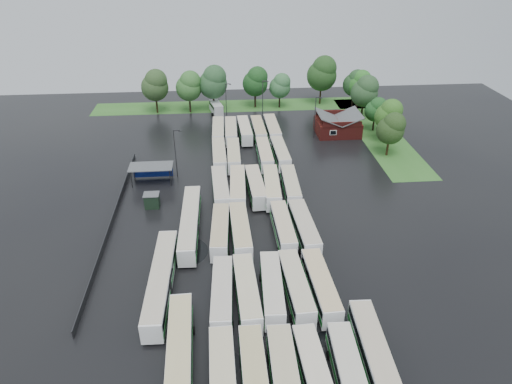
{
  "coord_description": "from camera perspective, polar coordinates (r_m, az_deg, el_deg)",
  "views": [
    {
      "loc": [
        -3.7,
        -56.94,
        42.16
      ],
      "look_at": [
        2.0,
        12.0,
        2.5
      ],
      "focal_mm": 32.0,
      "sensor_mm": 36.0,
      "label": 1
    }
  ],
  "objects": [
    {
      "name": "grass_strip_north",
      "position": [
        128.96,
        -1.97,
        10.73
      ],
      "size": [
        80.0,
        10.0,
        0.01
      ],
      "primitive_type": "cube",
      "color": "#336D26",
      "rests_on": "ground"
    },
    {
      "name": "brick_building",
      "position": [
        111.05,
        10.16,
        8.08
      ],
      "size": [
        10.07,
        8.6,
        5.39
      ],
      "color": "maroon",
      "rests_on": "ground"
    },
    {
      "name": "bus_r3c0",
      "position": [
        82.28,
        -4.47,
        0.45
      ],
      "size": [
        3.2,
        12.66,
        3.5
      ],
      "rotation": [
        0.0,
        0.0,
        0.04
      ],
      "color": "white",
      "rests_on": "ground"
    },
    {
      "name": "tree_north_1",
      "position": [
        123.05,
        -8.34,
        13.01
      ],
      "size": [
        6.76,
        6.76,
        11.19
      ],
      "color": "#2F2017",
      "rests_on": "ground"
    },
    {
      "name": "bus_r5c2",
      "position": [
        107.07,
        -1.43,
        7.71
      ],
      "size": [
        3.05,
        12.32,
        3.4
      ],
      "rotation": [
        0.0,
        0.0,
        0.04
      ],
      "color": "white",
      "rests_on": "ground"
    },
    {
      "name": "bus_r2c0",
      "position": [
        70.91,
        -4.49,
        -4.92
      ],
      "size": [
        3.18,
        12.25,
        3.38
      ],
      "rotation": [
        0.0,
        0.0,
        -0.05
      ],
      "color": "white",
      "rests_on": "ground"
    },
    {
      "name": "artic_bus_west_a",
      "position": [
        52.71,
        -9.56,
        -20.49
      ],
      "size": [
        3.27,
        18.9,
        3.49
      ],
      "rotation": [
        0.0,
        0.0,
        0.03
      ],
      "color": "white",
      "rests_on": "ground"
    },
    {
      "name": "lamp_post_back_e",
      "position": [
        117.15,
        0.9,
        11.76
      ],
      "size": [
        1.55,
        0.3,
        10.04
      ],
      "color": "#2D2D30",
      "rests_on": "ground"
    },
    {
      "name": "bus_r0c0",
      "position": [
        50.84,
        -4.16,
        -22.6
      ],
      "size": [
        2.87,
        12.63,
        3.5
      ],
      "rotation": [
        0.0,
        0.0,
        0.02
      ],
      "color": "white",
      "rests_on": "ground"
    },
    {
      "name": "puddle_1",
      "position": [
        57.59,
        8.92,
        -17.71
      ],
      "size": [
        2.72,
        2.72,
        0.01
      ],
      "primitive_type": "cylinder",
      "color": "black",
      "rests_on": "ground"
    },
    {
      "name": "bus_r0c3",
      "position": [
        51.5,
        7.4,
        -22.0
      ],
      "size": [
        3.12,
        12.31,
        3.4
      ],
      "rotation": [
        0.0,
        0.0,
        0.04
      ],
      "color": "white",
      "rests_on": "ground"
    },
    {
      "name": "bus_r2c1",
      "position": [
        70.64,
        -1.97,
        -4.9
      ],
      "size": [
        3.05,
        12.74,
        3.53
      ],
      "rotation": [
        0.0,
        0.0,
        0.03
      ],
      "color": "white",
      "rests_on": "ground"
    },
    {
      "name": "bus_r4c4",
      "position": [
        95.46,
        3.06,
        4.82
      ],
      "size": [
        2.95,
        12.32,
        3.41
      ],
      "rotation": [
        0.0,
        0.0,
        0.03
      ],
      "color": "white",
      "rests_on": "ground"
    },
    {
      "name": "grass_strip_east",
      "position": [
        114.66,
        14.96,
        7.22
      ],
      "size": [
        10.0,
        50.0,
        0.01
      ],
      "primitive_type": "cube",
      "color": "#336D26",
      "rests_on": "ground"
    },
    {
      "name": "tree_north_3",
      "position": [
        125.47,
        -0.01,
        13.67
      ],
      "size": [
        6.81,
        6.81,
        11.28
      ],
      "color": "black",
      "rests_on": "ground"
    },
    {
      "name": "bus_r0c2",
      "position": [
        50.85,
        3.63,
        -22.5
      ],
      "size": [
        2.88,
        12.82,
        3.56
      ],
      "rotation": [
        0.0,
        0.0,
        -0.01
      ],
      "color": "white",
      "rests_on": "ground"
    },
    {
      "name": "bus_r1c1",
      "position": [
        59.87,
        -1.15,
        -12.42
      ],
      "size": [
        3.13,
        12.57,
        3.47
      ],
      "rotation": [
        0.0,
        0.0,
        0.04
      ],
      "color": "white",
      "rests_on": "ground"
    },
    {
      "name": "puddle_4",
      "position": [
        59.42,
        11.97,
        -16.22
      ],
      "size": [
        3.83,
        3.83,
        0.01
      ],
      "primitive_type": "cylinder",
      "color": "black",
      "rests_on": "ground"
    },
    {
      "name": "tree_north_5",
      "position": [
        129.19,
        8.32,
        14.49
      ],
      "size": [
        8.11,
        8.11,
        13.44
      ],
      "color": "black",
      "rests_on": "ground"
    },
    {
      "name": "bus_r1c3",
      "position": [
        60.86,
        5.0,
        -11.73
      ],
      "size": [
        3.22,
        12.53,
        3.46
      ],
      "rotation": [
        0.0,
        0.0,
        0.05
      ],
      "color": "white",
      "rests_on": "ground"
    },
    {
      "name": "bus_r3c2",
      "position": [
        82.75,
        -0.06,
        0.7
      ],
      "size": [
        3.19,
        12.38,
        3.41
      ],
      "rotation": [
        0.0,
        0.0,
        0.05
      ],
      "color": "white",
      "rests_on": "ground"
    },
    {
      "name": "tree_north_0",
      "position": [
        124.06,
        -12.49,
        12.94
      ],
      "size": [
        7.08,
        7.08,
        11.72
      ],
      "color": "#322412",
      "rests_on": "ground"
    },
    {
      "name": "bus_r5c1",
      "position": [
        106.59,
        -3.14,
        7.57
      ],
      "size": [
        2.83,
        12.29,
        3.41
      ],
      "rotation": [
        0.0,
        0.0,
        -0.02
      ],
      "color": "white",
      "rests_on": "ground"
    },
    {
      "name": "puddle_3",
      "position": [
        68.34,
        6.14,
        -8.46
      ],
      "size": [
        4.9,
        4.9,
        0.01
      ],
      "primitive_type": "cylinder",
      "color": "black",
      "rests_on": "ground"
    },
    {
      "name": "lamp_post_back_w",
      "position": [
        116.86,
        -3.7,
        11.5
      ],
      "size": [
        1.47,
        0.29,
        9.52
      ],
      "color": "#2D2D30",
      "rests_on": "ground"
    },
    {
      "name": "bus_r4c1",
      "position": [
        94.65,
        -2.82,
        4.59
      ],
      "size": [
        2.73,
        12.15,
        3.37
      ],
      "rotation": [
        0.0,
        0.0,
        -0.01
      ],
      "color": "white",
      "rests_on": "ground"
    },
    {
      "name": "tree_east_4",
      "position": [
        129.25,
        12.31,
        13.19
      ],
      "size": [
        6.19,
        6.19,
        10.25
      ],
      "color": "black",
      "rests_on": "ground"
    },
    {
      "name": "bus_r3c1",
      "position": [
        82.22,
        -2.3,
        0.52
      ],
      "size": [
        3.2,
        12.84,
        3.55
      ],
      "rotation": [
        0.0,
        0.0,
        -0.04
      ],
      "color": "white",
      "rests_on": "ground"
    },
    {
      "name": "puddle_0",
      "position": [
        54.79,
        -3.9,
        -20.57
      ],
      "size": [
        3.7,
        3.7,
        0.01
      ],
      "primitive_type": "cylinder",
      "color": "black",
      "rests_on": "ground"
    },
    {
      "name": "tree_north_6",
      "position": [
        128.47,
        12.84,
        13.09
      ],
      "size": [
        6.3,
        6.3,
        10.44
      ],
      "color": "#302015",
      "rests_on": "ground"
    },
    {
      "name": "minibus",
      "position": [
        123.25,
        -5.01,
        10.49
      ],
      "size": [
        3.77,
        6.91,
        2.86
      ],
      "rotation": [
        0.0,
        0.0,
        0.22
      ],
      "color": "silver",
      "rests_on": "ground"
    },
    {
      "name": "bus_r5c4",
      "position": [
        107.54,
        2.03,
        7.85
      ],
      "size": [
        2.94,
        12.8,
        3.55
      ],
      "rotation": [
        0.0,
        0.0,
        0.02
      ],
      "color": "white",
      "rests_on": "ground"
    },
    {
      "name": "bus_r5c3",
      "position": [
        107.33,
        0.3,
        7.77
      ],
      "size": [
        2.88,
        12.17,
        3.37
      ],
      "rotation": [
        0.0,
        0.0,
        0.03
      ],
      "color": "white",
      "rests_on": "ground"
    },
    {
      "name": "tree_east_0",
      "position": [
        100.62,
        16.6,
        7.65
      ],
      "size": [
        5.86,
        5.86,
        9.71
      ],
      "color": "#3A2613",
      "rests_on": "ground"
    },
    {
      "name": "artic_bus_west_b",
      "position": [
        73.28,
        -8.24,
        -3.82
      ],
      "size": [
        2.93,
        18.86,
        3.49
      ],
      "rotation": [
        0.0,
        0.0,
        -0.01
      ],
      "color": "white",
      "rests_on": "ground"
    },
    {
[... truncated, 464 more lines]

